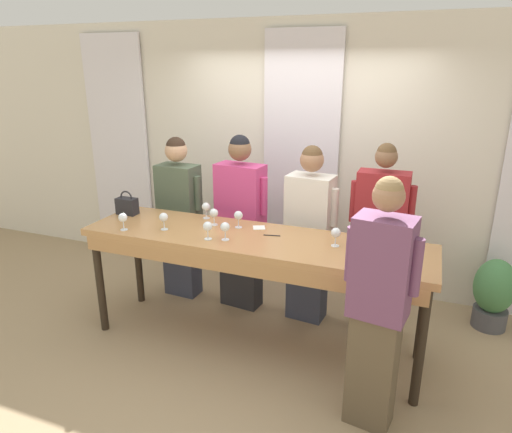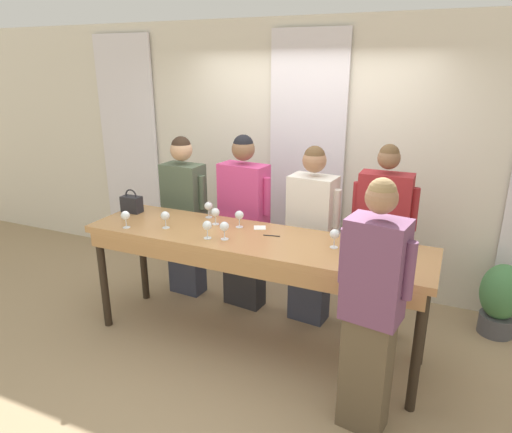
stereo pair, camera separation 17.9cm
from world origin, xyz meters
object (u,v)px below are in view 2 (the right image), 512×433
object	(u,v)px
wine_glass_back_left	(165,216)
wine_glass_center_right	(396,237)
wine_glass_front_left	(335,235)
wine_glass_center_mid	(207,226)
handbag	(132,204)
guest_olive_jacket	(185,215)
wine_glass_back_mid	(224,227)
wine_bottle	(379,230)
wine_glass_near_host	(239,216)
guest_cream_sweater	(311,235)
guest_pink_top	(244,222)
wine_glass_center_left	(209,206)
tasting_bar	(251,248)
host_pouring	(371,309)
potted_plant	(501,298)
wine_glass_back_right	(354,250)
guest_striped_shirt	(381,243)
wine_glass_front_mid	(215,213)
wine_glass_front_right	(125,216)

from	to	relation	value
wine_glass_back_left	wine_glass_center_right	bearing A→B (deg)	9.31
wine_glass_front_left	wine_glass_center_mid	xyz separation A→B (m)	(-0.98, -0.23, 0.00)
handbag	guest_olive_jacket	bearing A→B (deg)	60.74
guest_olive_jacket	wine_glass_back_mid	bearing A→B (deg)	-41.05
wine_bottle	wine_glass_near_host	xyz separation A→B (m)	(-1.17, -0.07, -0.02)
wine_glass_center_mid	guest_cream_sweater	world-z (taller)	guest_cream_sweater
guest_pink_top	guest_cream_sweater	xyz separation A→B (m)	(0.69, -0.00, -0.03)
wine_glass_center_right	guest_pink_top	xyz separation A→B (m)	(-1.47, 0.42, -0.22)
handbag	wine_glass_center_left	bearing A→B (deg)	11.77
wine_glass_back_left	guest_cream_sweater	world-z (taller)	guest_cream_sweater
tasting_bar	host_pouring	bearing A→B (deg)	-27.08
wine_glass_center_mid	host_pouring	bearing A→B (deg)	-15.65
handbag	wine_glass_center_mid	size ratio (longest dim) A/B	1.52
potted_plant	wine_glass_center_mid	bearing A→B (deg)	-151.68
host_pouring	wine_glass_back_mid	bearing A→B (deg)	161.25
tasting_bar	wine_glass_back_mid	distance (m)	0.30
wine_glass_back_right	host_pouring	bearing A→B (deg)	-60.96
wine_glass_center_left	wine_glass_back_right	distance (m)	1.52
tasting_bar	guest_striped_shirt	xyz separation A→B (m)	(0.94, 0.63, -0.02)
wine_glass_center_mid	wine_glass_back_right	size ratio (longest dim) A/B	1.00
handbag	wine_glass_back_right	xyz separation A→B (m)	(2.19, -0.33, 0.02)
wine_glass_near_host	guest_cream_sweater	bearing A→B (deg)	41.09
wine_glass_center_mid	wine_glass_back_mid	distance (m)	0.14
wine_glass_back_left	host_pouring	bearing A→B (deg)	-13.96
guest_cream_sweater	host_pouring	world-z (taller)	host_pouring
potted_plant	tasting_bar	bearing A→B (deg)	-151.50
handbag	guest_striped_shirt	size ratio (longest dim) A/B	0.13
wine_glass_front_mid	guest_striped_shirt	distance (m)	1.46
wine_bottle	wine_glass_center_left	bearing A→B (deg)	178.07
wine_glass_front_right	potted_plant	bearing A→B (deg)	23.01
guest_pink_top	guest_cream_sweater	bearing A→B (deg)	-0.00
tasting_bar	wine_glass_front_right	bearing A→B (deg)	-168.16
wine_glass_front_mid	handbag	bearing A→B (deg)	-178.91
wine_bottle	wine_glass_front_mid	size ratio (longest dim) A/B	2.29
wine_bottle	wine_glass_center_mid	xyz separation A→B (m)	(-1.29, -0.41, -0.02)
wine_glass_back_mid	wine_glass_back_right	bearing A→B (deg)	-2.94
wine_glass_front_right	wine_glass_back_right	distance (m)	1.95
wine_glass_front_right	tasting_bar	bearing A→B (deg)	11.84
wine_bottle	wine_glass_center_right	size ratio (longest dim) A/B	2.29
wine_glass_center_mid	guest_striped_shirt	size ratio (longest dim) A/B	0.09
wine_glass_back_mid	host_pouring	world-z (taller)	host_pouring
wine_bottle	wine_glass_center_mid	size ratio (longest dim) A/B	2.29
wine_glass_front_right	guest_pink_top	size ratio (longest dim) A/B	0.09
wine_glass_front_left	guest_striped_shirt	distance (m)	0.67
wine_glass_center_right	guest_olive_jacket	bearing A→B (deg)	169.02
wine_glass_front_mid	wine_glass_back_mid	world-z (taller)	same
wine_glass_center_left	guest_olive_jacket	bearing A→B (deg)	145.64
wine_glass_center_mid	wine_bottle	bearing A→B (deg)	17.78
wine_glass_center_right	guest_cream_sweater	size ratio (longest dim) A/B	0.09
wine_glass_front_mid	potted_plant	distance (m)	2.66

